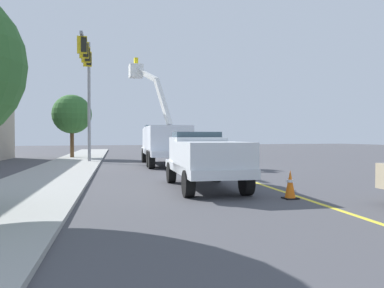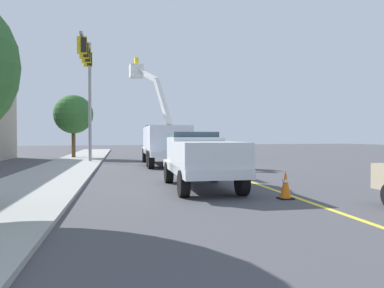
% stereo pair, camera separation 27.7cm
% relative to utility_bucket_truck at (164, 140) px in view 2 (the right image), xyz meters
% --- Properties ---
extents(ground, '(120.00, 120.00, 0.00)m').
position_rel_utility_bucket_truck_xyz_m(ground, '(-1.05, -2.37, -1.62)').
color(ground, '#47474C').
extents(sidewalk_far_side, '(60.02, 10.43, 0.12)m').
position_rel_utility_bucket_truck_xyz_m(sidewalk_far_side, '(-0.08, 6.04, -1.56)').
color(sidewalk_far_side, '#9E9E99').
rests_on(sidewalk_far_side, ground).
extents(lane_centre_stripe, '(49.69, 5.87, 0.01)m').
position_rel_utility_bucket_truck_xyz_m(lane_centre_stripe, '(-1.05, -2.37, -1.62)').
color(lane_centre_stripe, yellow).
rests_on(lane_centre_stripe, ground).
extents(utility_bucket_truck, '(8.43, 3.74, 7.28)m').
position_rel_utility_bucket_truck_xyz_m(utility_bucket_truck, '(0.00, 0.00, 0.00)').
color(utility_bucket_truck, white).
rests_on(utility_bucket_truck, ground).
extents(service_pickup_truck, '(5.80, 2.73, 2.06)m').
position_rel_utility_bucket_truck_xyz_m(service_pickup_truck, '(-11.54, 1.29, -0.50)').
color(service_pickup_truck, silver).
rests_on(service_pickup_truck, ground).
extents(passing_minivan, '(4.99, 2.44, 1.69)m').
position_rel_utility_bucket_truck_xyz_m(passing_minivan, '(7.74, -5.90, -0.65)').
color(passing_minivan, navy).
rests_on(passing_minivan, ground).
extents(traffic_cone_leading, '(0.40, 0.40, 0.88)m').
position_rel_utility_bucket_truck_xyz_m(traffic_cone_leading, '(-14.47, -0.39, -1.19)').
color(traffic_cone_leading, black).
rests_on(traffic_cone_leading, ground).
extents(traffic_cone_mid_front, '(0.40, 0.40, 0.82)m').
position_rel_utility_bucket_truck_xyz_m(traffic_cone_mid_front, '(3.55, -2.45, -1.21)').
color(traffic_cone_mid_front, black).
rests_on(traffic_cone_mid_front, ground).
extents(traffic_signal_mast, '(6.19, 1.04, 8.62)m').
position_rel_utility_bucket_truck_xyz_m(traffic_signal_mast, '(1.68, 4.81, 4.49)').
color(traffic_signal_mast, gray).
rests_on(traffic_signal_mast, ground).
extents(street_tree_right, '(3.29, 3.29, 5.43)m').
position_rel_utility_bucket_truck_xyz_m(street_tree_right, '(9.16, 5.76, 2.14)').
color(street_tree_right, brown).
rests_on(street_tree_right, ground).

